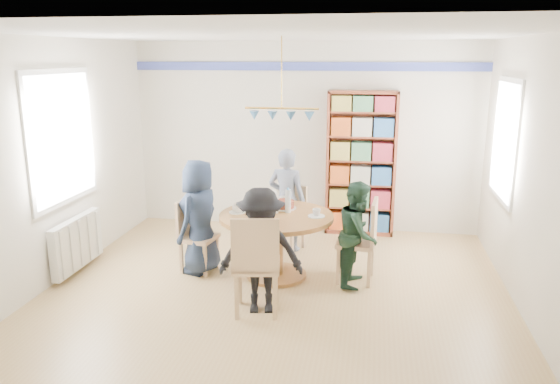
% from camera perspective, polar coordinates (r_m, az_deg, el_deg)
% --- Properties ---
extents(ground, '(5.00, 5.00, 0.00)m').
position_cam_1_polar(ground, '(5.94, -0.67, -10.82)').
color(ground, tan).
extents(room_shell, '(5.00, 5.00, 5.00)m').
position_cam_1_polar(room_shell, '(6.34, -1.61, 6.37)').
color(room_shell, white).
rests_on(room_shell, ground).
extents(radiator, '(0.12, 1.00, 0.60)m').
position_cam_1_polar(radiator, '(6.89, -20.44, -5.01)').
color(radiator, silver).
rests_on(radiator, ground).
extents(dining_table, '(1.30, 1.30, 0.75)m').
position_cam_1_polar(dining_table, '(6.24, -0.39, -4.07)').
color(dining_table, olive).
rests_on(dining_table, ground).
extents(chair_left, '(0.44, 0.44, 0.87)m').
position_cam_1_polar(chair_left, '(6.53, -9.08, -4.13)').
color(chair_left, tan).
rests_on(chair_left, ground).
extents(chair_right, '(0.45, 0.45, 0.95)m').
position_cam_1_polar(chair_right, '(6.19, 8.71, -4.69)').
color(chair_right, tan).
rests_on(chair_right, ground).
extents(chair_far, '(0.48, 0.48, 0.84)m').
position_cam_1_polar(chair_far, '(7.20, 1.11, -2.33)').
color(chair_far, tan).
rests_on(chair_far, ground).
extents(chair_near, '(0.52, 0.52, 1.03)m').
position_cam_1_polar(chair_near, '(5.33, -2.52, -7.22)').
color(chair_near, tan).
rests_on(chair_near, ground).
extents(person_left, '(0.58, 0.75, 1.35)m').
position_cam_1_polar(person_left, '(6.42, -8.42, -2.58)').
color(person_left, '#1A2439').
rests_on(person_left, ground).
extents(person_right, '(0.52, 0.63, 1.18)m').
position_cam_1_polar(person_right, '(6.10, 8.19, -4.33)').
color(person_right, '#172E20').
rests_on(person_right, ground).
extents(person_far, '(0.54, 0.40, 1.35)m').
position_cam_1_polar(person_far, '(7.09, 0.70, -0.81)').
color(person_far, gray).
rests_on(person_far, ground).
extents(person_near, '(0.89, 0.61, 1.27)m').
position_cam_1_polar(person_near, '(5.39, -2.00, -6.17)').
color(person_near, black).
rests_on(person_near, ground).
extents(bookshelf, '(0.97, 0.29, 2.03)m').
position_cam_1_polar(bookshelf, '(7.78, 8.46, 2.83)').
color(bookshelf, brown).
rests_on(bookshelf, ground).
extents(tableware, '(1.10, 1.10, 0.29)m').
position_cam_1_polar(tableware, '(6.19, -0.56, -1.73)').
color(tableware, white).
rests_on(tableware, dining_table).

